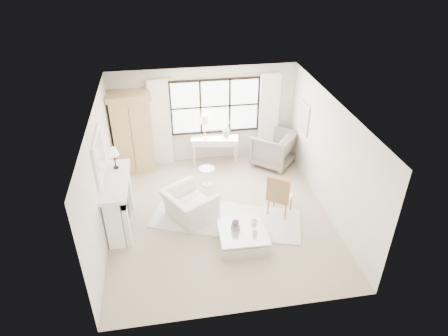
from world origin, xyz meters
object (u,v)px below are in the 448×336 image
Objects in this scene: console_table at (215,150)px; club_armchair at (189,205)px; armoire at (132,132)px; coffee_table at (243,238)px.

club_armchair is at bearing -100.79° from console_table.
coffee_table is (2.29, -3.49, -0.96)m from armoire.
club_armchair is (-0.93, -2.40, -0.04)m from console_table.
club_armchair is (1.26, -2.41, -0.78)m from armoire.
armoire is at bearing 124.65° from coffee_table.
console_table is at bearing -52.22° from club_armchair.
club_armchair reaches higher than coffee_table.
coffee_table is (1.02, -1.08, -0.18)m from club_armchair.
coffee_table is at bearing -62.16° from armoire.
console_table is 1.24× the size of club_armchair.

